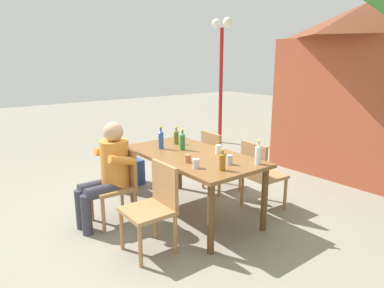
% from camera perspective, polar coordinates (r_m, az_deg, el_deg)
% --- Properties ---
extents(ground_plane, '(24.00, 24.00, 0.00)m').
position_cam_1_polar(ground_plane, '(4.27, 0.00, -11.65)').
color(ground_plane, gray).
extents(dining_table, '(1.75, 0.93, 0.77)m').
position_cam_1_polar(dining_table, '(4.02, 0.00, -2.89)').
color(dining_table, brown).
rests_on(dining_table, ground_plane).
extents(chair_near_left, '(0.46, 0.46, 0.87)m').
position_cam_1_polar(chair_near_left, '(4.02, -12.15, -6.08)').
color(chair_near_left, '#A37547').
rests_on(chair_near_left, ground_plane).
extents(chair_near_right, '(0.45, 0.45, 0.87)m').
position_cam_1_polar(chair_near_right, '(3.38, -6.26, -9.79)').
color(chair_near_right, '#A37547').
rests_on(chair_near_right, ground_plane).
extents(chair_far_right, '(0.47, 0.47, 0.87)m').
position_cam_1_polar(chair_far_right, '(4.32, 11.27, -4.64)').
color(chair_far_right, '#A37547').
rests_on(chair_far_right, ground_plane).
extents(chair_far_left, '(0.47, 0.47, 0.87)m').
position_cam_1_polar(chair_far_left, '(4.84, 4.27, -2.36)').
color(chair_far_left, '#A37547').
rests_on(chair_far_left, ground_plane).
extents(person_in_white_shirt, '(0.47, 0.61, 1.18)m').
position_cam_1_polar(person_in_white_shirt, '(3.93, -13.73, -4.07)').
color(person_in_white_shirt, orange).
rests_on(person_in_white_shirt, ground_plane).
extents(bottle_blue, '(0.06, 0.06, 0.29)m').
position_cam_1_polar(bottle_blue, '(4.22, -5.20, 0.83)').
color(bottle_blue, '#2D56A3').
rests_on(bottle_blue, dining_table).
extents(bottle_olive, '(0.06, 0.06, 0.23)m').
position_cam_1_polar(bottle_olive, '(4.45, -2.65, 1.24)').
color(bottle_olive, '#566623').
rests_on(bottle_olive, dining_table).
extents(bottle_clear, '(0.06, 0.06, 0.26)m').
position_cam_1_polar(bottle_clear, '(3.65, 10.97, -1.63)').
color(bottle_clear, white).
rests_on(bottle_clear, dining_table).
extents(bottle_amber, '(0.06, 0.06, 0.22)m').
position_cam_1_polar(bottle_amber, '(3.40, 5.07, -2.86)').
color(bottle_amber, '#996019').
rests_on(bottle_amber, dining_table).
extents(bottle_green, '(0.06, 0.06, 0.26)m').
position_cam_1_polar(bottle_green, '(4.15, -1.61, 0.51)').
color(bottle_green, '#287A38').
rests_on(bottle_green, dining_table).
extents(cup_steel, '(0.06, 0.06, 0.10)m').
position_cam_1_polar(cup_steel, '(3.61, 6.28, -2.63)').
color(cup_steel, '#B2B7BC').
rests_on(cup_steel, dining_table).
extents(cup_terracotta, '(0.07, 0.07, 0.09)m').
position_cam_1_polar(cup_terracotta, '(3.66, -0.69, -2.44)').
color(cup_terracotta, '#BC6B47').
rests_on(cup_terracotta, dining_table).
extents(cup_white, '(0.07, 0.07, 0.10)m').
position_cam_1_polar(cup_white, '(4.01, 4.40, -0.89)').
color(cup_white, white).
rests_on(cup_white, dining_table).
extents(cup_glass, '(0.07, 0.07, 0.10)m').
position_cam_1_polar(cup_glass, '(3.47, 0.68, -3.28)').
color(cup_glass, silver).
rests_on(cup_glass, dining_table).
extents(backpack_by_near_side, '(0.29, 0.23, 0.42)m').
position_cam_1_polar(backpack_by_near_side, '(5.04, -11.04, -5.34)').
color(backpack_by_near_side, black).
rests_on(backpack_by_near_side, ground_plane).
extents(backpack_by_far_side, '(0.30, 0.24, 0.38)m').
position_cam_1_polar(backpack_by_far_side, '(5.29, -9.60, -4.55)').
color(backpack_by_far_side, '#2D4784').
rests_on(backpack_by_far_side, ground_plane).
extents(brick_kiosk, '(2.48, 2.01, 2.73)m').
position_cam_1_polar(brick_kiosk, '(6.33, 26.25, 8.76)').
color(brick_kiosk, '#9E472D').
rests_on(brick_kiosk, ground_plane).
extents(lamp_post, '(0.56, 0.20, 2.70)m').
position_cam_1_polar(lamp_post, '(7.65, 4.93, 14.48)').
color(lamp_post, maroon).
rests_on(lamp_post, ground_plane).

